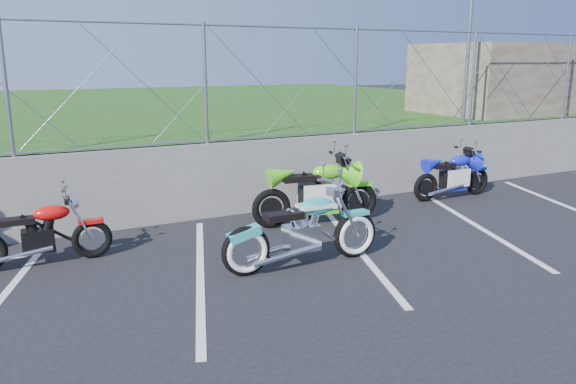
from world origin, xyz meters
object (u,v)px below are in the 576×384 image
sportbike_blue (453,177)px  naked_orange (41,236)px  cruiser_turquoise (305,233)px  sportbike_green (318,195)px

sportbike_blue → naked_orange: bearing=-176.1°
cruiser_turquoise → sportbike_green: 2.00m
naked_orange → sportbike_blue: 7.59m
sportbike_green → sportbike_blue: sportbike_green is taller
cruiser_turquoise → naked_orange: 3.52m
naked_orange → sportbike_blue: bearing=4.6°
sportbike_green → naked_orange: bearing=-170.8°
cruiser_turquoise → naked_orange: cruiser_turquoise is taller
cruiser_turquoise → naked_orange: bearing=154.1°
sportbike_blue → cruiser_turquoise: bearing=-154.8°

